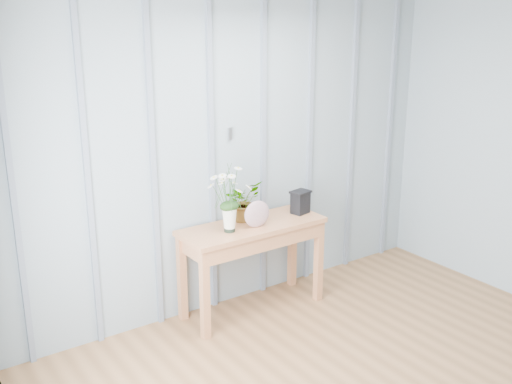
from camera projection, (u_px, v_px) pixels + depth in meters
room_shell at (357, 80)px, 3.59m from camera, size 4.00×4.50×2.50m
sideboard at (252, 237)px, 4.82m from camera, size 1.20×0.45×0.75m
daisy_vase at (229, 190)px, 4.52m from camera, size 0.38×0.29×0.54m
spider_plant at (243, 201)px, 4.83m from camera, size 0.35×0.33×0.32m
felt_disc_vessel at (257, 214)px, 4.68m from camera, size 0.22×0.09×0.22m
carved_box at (300, 202)px, 5.01m from camera, size 0.18×0.15×0.20m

